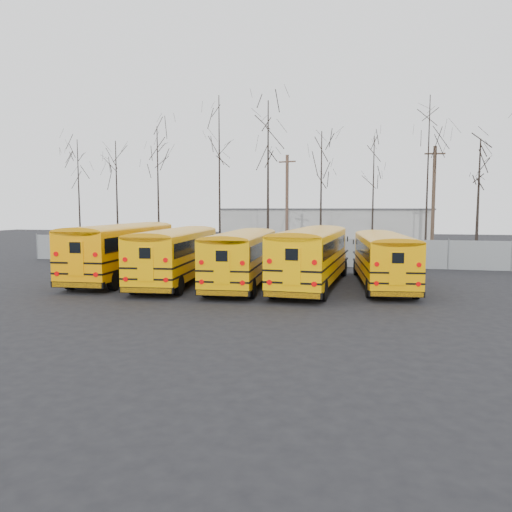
% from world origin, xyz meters
% --- Properties ---
extents(ground, '(120.00, 120.00, 0.00)m').
position_xyz_m(ground, '(0.00, 0.00, 0.00)').
color(ground, black).
rests_on(ground, ground).
extents(fence, '(40.00, 0.04, 2.00)m').
position_xyz_m(fence, '(0.00, 12.00, 1.00)').
color(fence, gray).
rests_on(fence, ground).
extents(distant_building, '(22.00, 8.00, 4.00)m').
position_xyz_m(distant_building, '(2.00, 32.00, 2.00)').
color(distant_building, '#B2B2AD').
rests_on(distant_building, ground).
extents(bus_a, '(3.33, 11.99, 3.32)m').
position_xyz_m(bus_a, '(-7.36, 2.66, 1.95)').
color(bus_a, black).
rests_on(bus_a, ground).
extents(bus_b, '(3.54, 11.30, 3.11)m').
position_xyz_m(bus_b, '(-3.67, 1.79, 1.82)').
color(bus_b, black).
rests_on(bus_b, ground).
extents(bus_c, '(3.09, 10.92, 3.02)m').
position_xyz_m(bus_c, '(0.09, 1.77, 1.77)').
color(bus_c, black).
rests_on(bus_c, ground).
extents(bus_d, '(3.26, 11.57, 3.20)m').
position_xyz_m(bus_d, '(3.75, 2.12, 1.88)').
color(bus_d, black).
rests_on(bus_d, ground).
extents(bus_e, '(3.43, 10.63, 2.93)m').
position_xyz_m(bus_e, '(7.46, 3.10, 1.71)').
color(bus_e, black).
rests_on(bus_e, ground).
extents(utility_pole_left, '(1.51, 0.51, 8.64)m').
position_xyz_m(utility_pole_left, '(-0.15, 18.07, 4.44)').
color(utility_pole_left, brown).
rests_on(utility_pole_left, ground).
extents(utility_pole_right, '(1.62, 0.31, 9.12)m').
position_xyz_m(utility_pole_right, '(11.70, 18.60, 4.68)').
color(utility_pole_right, '#473628').
rests_on(utility_pole_right, ground).
extents(tree_0, '(0.26, 0.26, 10.14)m').
position_xyz_m(tree_0, '(-18.31, 15.70, 5.07)').
color(tree_0, black).
rests_on(tree_0, ground).
extents(tree_1, '(0.26, 0.26, 9.88)m').
position_xyz_m(tree_1, '(-14.55, 15.50, 4.94)').
color(tree_1, black).
rests_on(tree_1, ground).
extents(tree_2, '(0.26, 0.26, 10.74)m').
position_xyz_m(tree_2, '(-10.18, 14.25, 5.37)').
color(tree_2, black).
rests_on(tree_2, ground).
extents(tree_3, '(0.26, 0.26, 12.92)m').
position_xyz_m(tree_3, '(-4.92, 14.13, 6.46)').
color(tree_3, black).
rests_on(tree_3, ground).
extents(tree_4, '(0.26, 0.26, 12.89)m').
position_xyz_m(tree_4, '(-1.52, 16.68, 6.45)').
color(tree_4, black).
rests_on(tree_4, ground).
extents(tree_5, '(0.26, 0.26, 10.13)m').
position_xyz_m(tree_5, '(2.95, 15.53, 5.06)').
color(tree_5, black).
rests_on(tree_5, ground).
extents(tree_6, '(0.26, 0.26, 9.77)m').
position_xyz_m(tree_6, '(6.94, 16.59, 4.88)').
color(tree_6, black).
rests_on(tree_6, ground).
extents(tree_7, '(0.26, 0.26, 12.88)m').
position_xyz_m(tree_7, '(11.07, 17.42, 6.44)').
color(tree_7, black).
rests_on(tree_7, ground).
extents(tree_8, '(0.26, 0.26, 9.01)m').
position_xyz_m(tree_8, '(14.14, 13.94, 4.50)').
color(tree_8, black).
rests_on(tree_8, ground).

